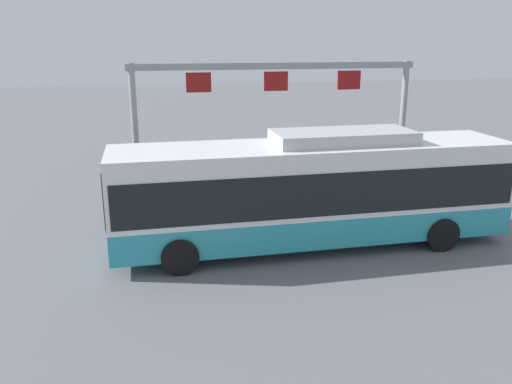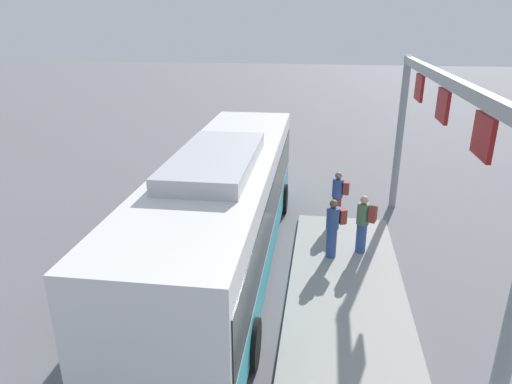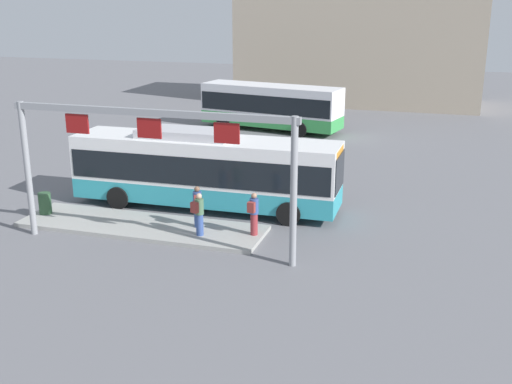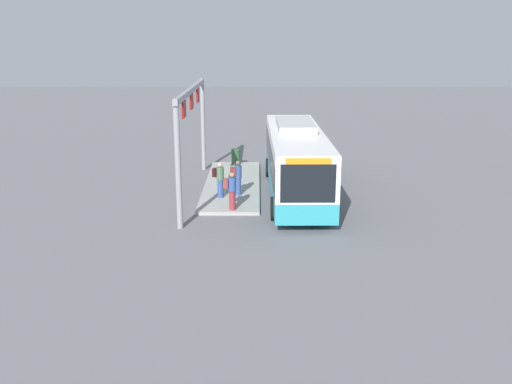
{
  "view_description": "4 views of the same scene",
  "coord_description": "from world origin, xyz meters",
  "px_view_note": "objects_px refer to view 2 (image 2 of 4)",
  "views": [
    {
      "loc": [
        4.54,
        14.01,
        5.99
      ],
      "look_at": [
        1.69,
        -0.05,
        1.76
      ],
      "focal_mm": 36.42,
      "sensor_mm": 36.0,
      "label": 1
    },
    {
      "loc": [
        -10.66,
        -2.4,
        6.28
      ],
      "look_at": [
        2.13,
        -0.5,
        1.41
      ],
      "focal_mm": 32.28,
      "sensor_mm": 36.0,
      "label": 2
    },
    {
      "loc": [
        9.71,
        -24.31,
        8.81
      ],
      "look_at": [
        2.72,
        -1.37,
        1.36
      ],
      "focal_mm": 43.86,
      "sensor_mm": 36.0,
      "label": 3
    },
    {
      "loc": [
        26.74,
        -1.82,
        7.51
      ],
      "look_at": [
        3.95,
        -1.92,
        1.19
      ],
      "focal_mm": 39.73,
      "sensor_mm": 36.0,
      "label": 4
    }
  ],
  "objects_px": {
    "bus_main": "(225,205)",
    "person_waiting_mid": "(333,227)",
    "person_waiting_near": "(364,223)",
    "person_boarding": "(338,196)"
  },
  "relations": [
    {
      "from": "person_waiting_mid",
      "to": "bus_main",
      "type": "bearing_deg",
      "value": -10.96
    },
    {
      "from": "person_waiting_near",
      "to": "person_waiting_mid",
      "type": "bearing_deg",
      "value": 45.4
    },
    {
      "from": "bus_main",
      "to": "person_waiting_near",
      "type": "height_order",
      "value": "bus_main"
    },
    {
      "from": "person_waiting_near",
      "to": "bus_main",
      "type": "bearing_deg",
      "value": 37.71
    },
    {
      "from": "bus_main",
      "to": "person_waiting_mid",
      "type": "height_order",
      "value": "bus_main"
    },
    {
      "from": "person_boarding",
      "to": "bus_main",
      "type": "bearing_deg",
      "value": 53.14
    },
    {
      "from": "person_boarding",
      "to": "person_waiting_near",
      "type": "xyz_separation_m",
      "value": [
        -1.97,
        -0.65,
        0.0
      ]
    },
    {
      "from": "person_boarding",
      "to": "person_waiting_near",
      "type": "distance_m",
      "value": 2.07
    },
    {
      "from": "person_boarding",
      "to": "person_waiting_near",
      "type": "bearing_deg",
      "value": 114.96
    },
    {
      "from": "person_waiting_near",
      "to": "person_waiting_mid",
      "type": "xyz_separation_m",
      "value": [
        -0.39,
        0.82,
        0.0
      ]
    }
  ]
}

